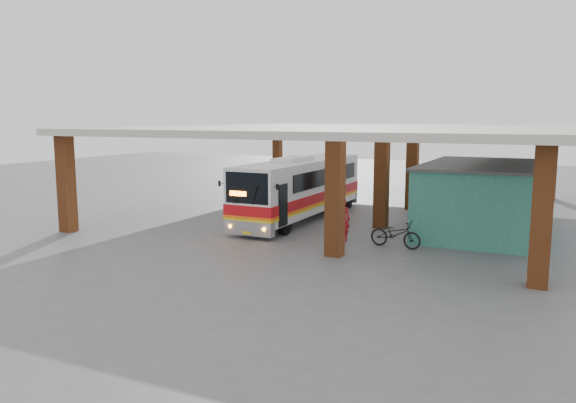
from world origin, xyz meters
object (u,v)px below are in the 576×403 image
Objects in this scene: coach_bus at (301,188)px; motorcycle at (396,234)px; red_chair at (424,211)px; pedestrian at (342,219)px.

coach_bus is 7.33m from motorcycle.
red_chair is at bearing 9.87° from motorcycle.
motorcycle is (6.00, -4.08, -1.04)m from coach_bus.
coach_bus is 5.27× the size of motorcycle.
red_chair is at bearing -123.70° from pedestrian.
coach_bus is at bearing -62.97° from pedestrian.
coach_bus is 12.97× the size of red_chair.
pedestrian is (-2.36, 0.30, 0.35)m from motorcycle.
motorcycle is at bearing -34.20° from coach_bus.
coach_bus is 6.41m from red_chair.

